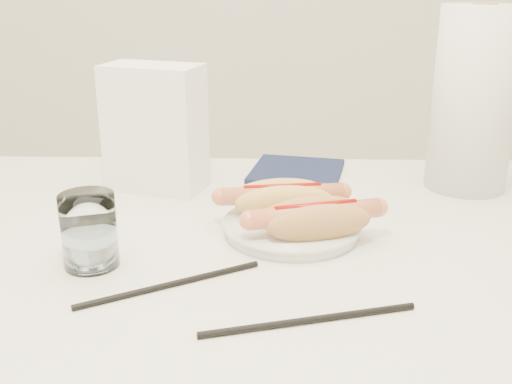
{
  "coord_description": "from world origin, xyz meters",
  "views": [
    {
      "loc": [
        0.08,
        -0.76,
        1.1
      ],
      "look_at": [
        0.06,
        0.01,
        0.82
      ],
      "focal_mm": 43.18,
      "sensor_mm": 36.0,
      "label": 1
    }
  ],
  "objects_px": {
    "napkin_box": "(155,128)",
    "plate": "(292,229)",
    "paper_towel_roll": "(474,100)",
    "hotdog_right": "(315,219)",
    "water_glass": "(89,231)",
    "hotdog_left": "(282,199)",
    "table": "(215,282)"
  },
  "relations": [
    {
      "from": "hotdog_right",
      "to": "hotdog_left",
      "type": "bearing_deg",
      "value": 103.5
    },
    {
      "from": "hotdog_left",
      "to": "paper_towel_roll",
      "type": "bearing_deg",
      "value": 20.1
    },
    {
      "from": "table",
      "to": "water_glass",
      "type": "xyz_separation_m",
      "value": [
        -0.15,
        -0.07,
        0.11
      ]
    },
    {
      "from": "plate",
      "to": "water_glass",
      "type": "height_order",
      "value": "water_glass"
    },
    {
      "from": "plate",
      "to": "paper_towel_roll",
      "type": "relative_size",
      "value": 0.62
    },
    {
      "from": "plate",
      "to": "hotdog_left",
      "type": "distance_m",
      "value": 0.05
    },
    {
      "from": "hotdog_left",
      "to": "hotdog_right",
      "type": "relative_size",
      "value": 1.0
    },
    {
      "from": "napkin_box",
      "to": "plate",
      "type": "bearing_deg",
      "value": -23.68
    },
    {
      "from": "plate",
      "to": "napkin_box",
      "type": "height_order",
      "value": "napkin_box"
    },
    {
      "from": "paper_towel_roll",
      "to": "plate",
      "type": "bearing_deg",
      "value": -144.99
    },
    {
      "from": "hotdog_right",
      "to": "water_glass",
      "type": "relative_size",
      "value": 1.91
    },
    {
      "from": "napkin_box",
      "to": "paper_towel_roll",
      "type": "distance_m",
      "value": 0.53
    },
    {
      "from": "hotdog_left",
      "to": "hotdog_right",
      "type": "bearing_deg",
      "value": -68.98
    },
    {
      "from": "hotdog_right",
      "to": "paper_towel_roll",
      "type": "height_order",
      "value": "paper_towel_roll"
    },
    {
      "from": "hotdog_right",
      "to": "water_glass",
      "type": "distance_m",
      "value": 0.29
    },
    {
      "from": "paper_towel_roll",
      "to": "water_glass",
      "type": "bearing_deg",
      "value": -150.42
    },
    {
      "from": "hotdog_right",
      "to": "napkin_box",
      "type": "xyz_separation_m",
      "value": [
        -0.25,
        0.23,
        0.07
      ]
    },
    {
      "from": "plate",
      "to": "hotdog_left",
      "type": "relative_size",
      "value": 1.04
    },
    {
      "from": "table",
      "to": "paper_towel_roll",
      "type": "distance_m",
      "value": 0.52
    },
    {
      "from": "water_glass",
      "to": "paper_towel_roll",
      "type": "relative_size",
      "value": 0.32
    },
    {
      "from": "table",
      "to": "hotdog_left",
      "type": "xyz_separation_m",
      "value": [
        0.09,
        0.07,
        0.1
      ]
    },
    {
      "from": "table",
      "to": "plate",
      "type": "xyz_separation_m",
      "value": [
        0.11,
        0.03,
        0.07
      ]
    },
    {
      "from": "plate",
      "to": "hotdog_right",
      "type": "distance_m",
      "value": 0.06
    },
    {
      "from": "table",
      "to": "water_glass",
      "type": "height_order",
      "value": "water_glass"
    },
    {
      "from": "table",
      "to": "hotdog_left",
      "type": "height_order",
      "value": "hotdog_left"
    },
    {
      "from": "table",
      "to": "paper_towel_roll",
      "type": "bearing_deg",
      "value": 31.09
    },
    {
      "from": "table",
      "to": "hotdog_right",
      "type": "distance_m",
      "value": 0.17
    },
    {
      "from": "hotdog_left",
      "to": "water_glass",
      "type": "height_order",
      "value": "water_glass"
    },
    {
      "from": "hotdog_left",
      "to": "paper_towel_roll",
      "type": "distance_m",
      "value": 0.38
    },
    {
      "from": "plate",
      "to": "hotdog_right",
      "type": "relative_size",
      "value": 1.03
    },
    {
      "from": "table",
      "to": "plate",
      "type": "relative_size",
      "value": 6.4
    },
    {
      "from": "plate",
      "to": "water_glass",
      "type": "distance_m",
      "value": 0.28
    }
  ]
}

